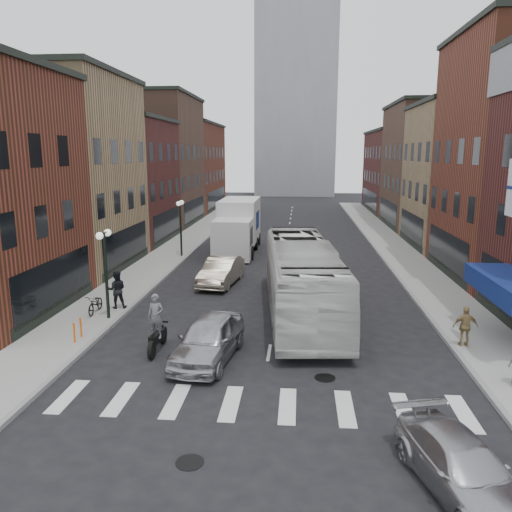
% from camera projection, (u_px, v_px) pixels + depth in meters
% --- Properties ---
extents(ground, '(160.00, 160.00, 0.00)m').
position_uv_depth(ground, '(267.00, 364.00, 17.86)').
color(ground, black).
rests_on(ground, ground).
extents(sidewalk_left, '(3.00, 74.00, 0.15)m').
position_uv_depth(sidewalk_left, '(180.00, 246.00, 40.04)').
color(sidewalk_left, gray).
rests_on(sidewalk_left, ground).
extents(sidewalk_right, '(3.00, 74.00, 0.15)m').
position_uv_depth(sidewalk_right, '(395.00, 250.00, 38.57)').
color(sidewalk_right, gray).
rests_on(sidewalk_right, ground).
extents(curb_left, '(0.20, 74.00, 0.16)m').
position_uv_depth(curb_left, '(198.00, 248.00, 39.92)').
color(curb_left, gray).
rests_on(curb_left, ground).
extents(curb_right, '(0.20, 74.00, 0.16)m').
position_uv_depth(curb_right, '(376.00, 250.00, 38.72)').
color(curb_right, gray).
rests_on(curb_right, ground).
extents(crosswalk_stripes, '(12.00, 2.20, 0.01)m').
position_uv_depth(crosswalk_stripes, '(261.00, 405.00, 14.93)').
color(crosswalk_stripes, silver).
rests_on(crosswalk_stripes, ground).
extents(bldg_left_mid_a, '(10.30, 10.20, 12.30)m').
position_uv_depth(bldg_left_mid_a, '(46.00, 173.00, 31.57)').
color(bldg_left_mid_a, '#937951').
rests_on(bldg_left_mid_a, ground).
extents(bldg_left_mid_b, '(10.30, 10.20, 10.30)m').
position_uv_depth(bldg_left_mid_b, '(107.00, 181.00, 41.53)').
color(bldg_left_mid_b, '#4B1D1A').
rests_on(bldg_left_mid_b, ground).
extents(bldg_left_far_a, '(10.30, 12.20, 13.30)m').
position_uv_depth(bldg_left_far_a, '(146.00, 161.00, 51.96)').
color(bldg_left_far_a, brown).
rests_on(bldg_left_far_a, ground).
extents(bldg_left_far_b, '(10.30, 16.20, 11.30)m').
position_uv_depth(bldg_left_far_b, '(179.00, 167.00, 65.82)').
color(bldg_left_far_b, brown).
rests_on(bldg_left_far_b, ground).
extents(bldg_right_mid_b, '(10.30, 10.20, 11.30)m').
position_uv_depth(bldg_right_mid_b, '(480.00, 176.00, 38.84)').
color(bldg_right_mid_b, '#937951').
rests_on(bldg_right_mid_b, ground).
extents(bldg_right_far_a, '(10.30, 12.20, 12.30)m').
position_uv_depth(bldg_right_far_a, '(441.00, 166.00, 49.48)').
color(bldg_right_far_a, brown).
rests_on(bldg_right_far_a, ground).
extents(bldg_right_far_b, '(10.30, 16.20, 10.30)m').
position_uv_depth(bldg_right_far_b, '(410.00, 171.00, 63.34)').
color(bldg_right_far_b, '#4B1D1A').
rests_on(bldg_right_far_b, ground).
extents(awning_blue, '(1.80, 5.00, 0.78)m').
position_uv_depth(awning_blue, '(505.00, 281.00, 19.00)').
color(awning_blue, navy).
rests_on(awning_blue, ground).
extents(distant_tower, '(14.00, 14.00, 50.00)m').
position_uv_depth(distant_tower, '(297.00, 53.00, 88.93)').
color(distant_tower, '#9399A0').
rests_on(distant_tower, ground).
extents(streetlamp_near, '(0.32, 1.22, 4.11)m').
position_uv_depth(streetlamp_near, '(105.00, 258.00, 21.81)').
color(streetlamp_near, black).
rests_on(streetlamp_near, ground).
extents(streetlamp_far, '(0.32, 1.22, 4.11)m').
position_uv_depth(streetlamp_far, '(180.00, 218.00, 35.47)').
color(streetlamp_far, black).
rests_on(streetlamp_far, ground).
extents(bike_rack, '(0.08, 0.68, 0.80)m').
position_uv_depth(bike_rack, '(78.00, 330.00, 19.67)').
color(bike_rack, '#D8590C').
rests_on(bike_rack, sidewalk_left).
extents(box_truck, '(2.85, 9.02, 3.93)m').
position_uv_depth(box_truck, '(238.00, 227.00, 37.77)').
color(box_truck, silver).
rests_on(box_truck, ground).
extents(motorcycle_rider, '(0.65, 2.22, 2.26)m').
position_uv_depth(motorcycle_rider, '(156.00, 325.00, 18.75)').
color(motorcycle_rider, black).
rests_on(motorcycle_rider, ground).
extents(transit_bus, '(4.01, 12.62, 3.46)m').
position_uv_depth(transit_bus, '(302.00, 278.00, 23.10)').
color(transit_bus, silver).
rests_on(transit_bus, ground).
extents(sedan_left_near, '(2.46, 4.84, 1.58)m').
position_uv_depth(sedan_left_near, '(208.00, 339.00, 18.07)').
color(sedan_left_near, '#B1B1B6').
rests_on(sedan_left_near, ground).
extents(sedan_left_far, '(2.23, 4.88, 1.55)m').
position_uv_depth(sedan_left_far, '(221.00, 271.00, 28.55)').
color(sedan_left_far, '#BBAE98').
rests_on(sedan_left_far, ground).
extents(curb_car, '(2.72, 4.44, 1.20)m').
position_uv_depth(curb_car, '(462.00, 467.00, 10.98)').
color(curb_car, '#ABABB0').
rests_on(curb_car, ground).
extents(parked_bicycle, '(0.64, 1.67, 0.87)m').
position_uv_depth(parked_bicycle, '(96.00, 304.00, 23.01)').
color(parked_bicycle, black).
rests_on(parked_bicycle, sidewalk_left).
extents(ped_left_solo, '(0.98, 0.72, 1.80)m').
position_uv_depth(ped_left_solo, '(117.00, 290.00, 23.65)').
color(ped_left_solo, black).
rests_on(ped_left_solo, sidewalk_left).
extents(ped_right_b, '(0.93, 0.47, 1.58)m').
position_uv_depth(ped_right_b, '(465.00, 326.00, 18.96)').
color(ped_right_b, olive).
rests_on(ped_right_b, sidewalk_right).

